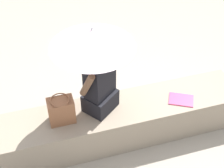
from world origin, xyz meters
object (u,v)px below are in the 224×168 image
object	(u,v)px
person_seated	(100,82)
magazine	(181,100)
parasol	(92,38)
handbag_black	(61,110)

from	to	relation	value
person_seated	magazine	xyz separation A→B (m)	(-0.93, 0.15, -0.38)
parasol	magazine	size ratio (longest dim) A/B	4.01
parasol	handbag_black	xyz separation A→B (m)	(0.37, -0.01, -0.85)
handbag_black	person_seated	bearing A→B (deg)	-171.35
person_seated	magazine	distance (m)	1.01
handbag_black	magazine	distance (m)	1.38
parasol	handbag_black	world-z (taller)	parasol
person_seated	parasol	distance (m)	0.62
parasol	magazine	distance (m)	1.41
parasol	magazine	xyz separation A→B (m)	(-1.00, 0.07, -0.99)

